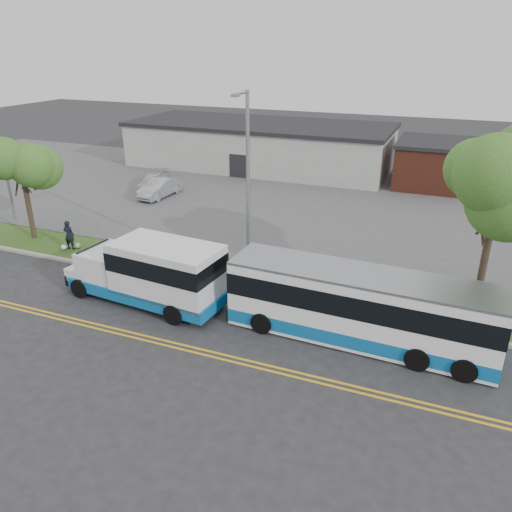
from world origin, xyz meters
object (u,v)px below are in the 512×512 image
at_px(streetlight_near, 247,184).
at_px(shuttle_bus, 154,271).
at_px(pedestrian, 69,235).
at_px(parked_car_a, 160,188).
at_px(parked_car_b, 154,181).
at_px(tree_east, 499,186).
at_px(streetlight_far, 2,157).
at_px(transit_bus, 359,307).
at_px(tree_west, 20,159).

distance_m(streetlight_near, shuttle_bus, 6.13).
distance_m(pedestrian, parked_car_a, 11.55).
bearing_deg(parked_car_b, pedestrian, -91.52).
relative_size(shuttle_bus, pedestrian, 4.68).
distance_m(tree_east, shuttle_bus, 15.45).
distance_m(shuttle_bus, parked_car_b, 20.33).
distance_m(streetlight_far, parked_car_a, 11.43).
bearing_deg(streetlight_near, transit_bus, -27.84).
distance_m(tree_east, parked_car_a, 26.48).
bearing_deg(parked_car_b, tree_west, -106.48).
distance_m(tree_west, streetlight_near, 15.01).
xyz_separation_m(shuttle_bus, transit_bus, (9.62, 0.44, -0.13)).
bearing_deg(streetlight_near, streetlight_far, 171.95).
bearing_deg(tree_west, streetlight_far, 151.02).
xyz_separation_m(tree_east, shuttle_bus, (-14.19, -4.11, -4.53)).
distance_m(streetlight_near, parked_car_a, 17.39).
height_order(streetlight_near, parked_car_b, streetlight_near).
relative_size(tree_west, shuttle_bus, 0.82).
relative_size(tree_west, streetlight_near, 0.73).
bearing_deg(streetlight_near, shuttle_bus, -129.75).
height_order(streetlight_far, pedestrian, streetlight_far).
distance_m(streetlight_near, parked_car_b, 19.92).
height_order(parked_car_a, parked_car_b, parked_car_a).
height_order(tree_west, shuttle_bus, tree_west).
xyz_separation_m(shuttle_bus, pedestrian, (-8.31, 3.65, -0.68)).
distance_m(streetlight_far, parked_car_b, 12.15).
xyz_separation_m(tree_east, tree_west, (-26.00, 0.20, -1.08)).
xyz_separation_m(tree_east, streetlight_near, (-11.00, -0.27, -0.97)).
bearing_deg(streetlight_near, pedestrian, -179.05).
xyz_separation_m(streetlight_far, shuttle_bus, (15.81, -6.53, -2.80)).
relative_size(pedestrian, parked_car_b, 0.41).
xyz_separation_m(tree_west, parked_car_a, (2.55, 10.84, -4.29)).
xyz_separation_m(tree_east, streetlight_far, (-30.00, 2.42, -1.73)).
bearing_deg(pedestrian, parked_car_b, -87.39).
xyz_separation_m(tree_east, transit_bus, (-4.57, -3.67, -4.66)).
height_order(pedestrian, parked_car_b, pedestrian).
relative_size(streetlight_near, shuttle_bus, 1.13).
relative_size(shuttle_bus, parked_car_b, 1.90).
height_order(tree_east, streetlight_near, streetlight_near).
xyz_separation_m(tree_west, transit_bus, (21.43, -3.87, -3.58)).
bearing_deg(parked_car_a, shuttle_bus, -54.82).
bearing_deg(transit_bus, tree_east, 40.76).
relative_size(streetlight_far, parked_car_b, 1.82).
relative_size(streetlight_far, shuttle_bus, 0.95).
bearing_deg(transit_bus, tree_west, 171.83).
height_order(tree_east, tree_west, tree_east).
distance_m(tree_east, transit_bus, 7.49).
relative_size(tree_east, streetlight_near, 0.88).
bearing_deg(parked_car_a, pedestrian, -81.52).
height_order(transit_bus, parked_car_b, transit_bus).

